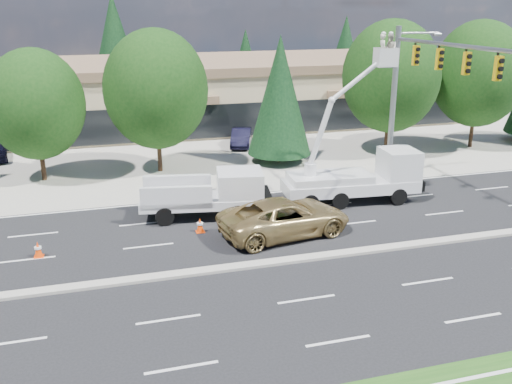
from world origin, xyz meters
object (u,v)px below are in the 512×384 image
object	(u,v)px
signal_mast	(415,84)
bucket_truck	(362,168)
minivan	(285,217)
utility_pickup	(211,198)

from	to	relation	value
signal_mast	bucket_truck	bearing A→B (deg)	-165.06
bucket_truck	minivan	distance (m)	6.48
signal_mast	bucket_truck	distance (m)	5.44
utility_pickup	bucket_truck	size ratio (longest dim) A/B	0.72
signal_mast	bucket_truck	xyz separation A→B (m)	(-3.35, -0.89, -4.20)
signal_mast	bucket_truck	size ratio (longest dim) A/B	1.15
bucket_truck	utility_pickup	bearing A→B (deg)	-175.09
signal_mast	minivan	size ratio (longest dim) A/B	1.66
signal_mast	utility_pickup	distance (m)	12.69
signal_mast	bucket_truck	world-z (taller)	signal_mast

